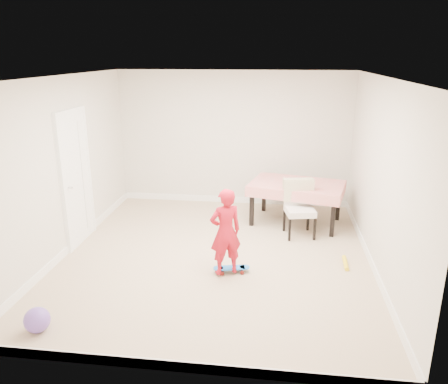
# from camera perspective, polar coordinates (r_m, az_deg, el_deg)

# --- Properties ---
(ground) EXTENTS (5.00, 5.00, 0.00)m
(ground) POSITION_cam_1_polar(r_m,az_deg,el_deg) (6.59, -1.09, -8.39)
(ground) COLOR tan
(ground) RESTS_ON ground
(ceiling) EXTENTS (4.50, 5.00, 0.04)m
(ceiling) POSITION_cam_1_polar(r_m,az_deg,el_deg) (5.92, -1.24, 14.63)
(ceiling) COLOR white
(ceiling) RESTS_ON wall_back
(wall_back) EXTENTS (4.50, 0.04, 2.60)m
(wall_back) POSITION_cam_1_polar(r_m,az_deg,el_deg) (8.53, 1.26, 6.91)
(wall_back) COLOR beige
(wall_back) RESTS_ON ground
(wall_front) EXTENTS (4.50, 0.04, 2.60)m
(wall_front) POSITION_cam_1_polar(r_m,az_deg,el_deg) (3.83, -6.55, -7.09)
(wall_front) COLOR beige
(wall_front) RESTS_ON ground
(wall_left) EXTENTS (0.04, 5.00, 2.60)m
(wall_left) POSITION_cam_1_polar(r_m,az_deg,el_deg) (6.81, -20.10, 3.04)
(wall_left) COLOR beige
(wall_left) RESTS_ON ground
(wall_right) EXTENTS (0.04, 5.00, 2.60)m
(wall_right) POSITION_cam_1_polar(r_m,az_deg,el_deg) (6.22, 19.63, 1.77)
(wall_right) COLOR beige
(wall_right) RESTS_ON ground
(door) EXTENTS (0.11, 0.94, 2.11)m
(door) POSITION_cam_1_polar(r_m,az_deg,el_deg) (7.13, -18.75, 1.53)
(door) COLOR white
(door) RESTS_ON ground
(baseboard_back) EXTENTS (4.50, 0.02, 0.12)m
(baseboard_back) POSITION_cam_1_polar(r_m,az_deg,el_deg) (8.85, 1.21, -0.98)
(baseboard_back) COLOR white
(baseboard_back) RESTS_ON ground
(baseboard_front) EXTENTS (4.50, 0.02, 0.12)m
(baseboard_front) POSITION_cam_1_polar(r_m,az_deg,el_deg) (4.48, -5.99, -21.68)
(baseboard_front) COLOR white
(baseboard_front) RESTS_ON ground
(baseboard_left) EXTENTS (0.02, 5.00, 0.12)m
(baseboard_left) POSITION_cam_1_polar(r_m,az_deg,el_deg) (7.21, -19.13, -6.53)
(baseboard_left) COLOR white
(baseboard_left) RESTS_ON ground
(baseboard_right) EXTENTS (0.02, 5.00, 0.12)m
(baseboard_right) POSITION_cam_1_polar(r_m,az_deg,el_deg) (6.65, 18.61, -8.56)
(baseboard_right) COLOR white
(baseboard_right) RESTS_ON ground
(dining_table) EXTENTS (1.76, 1.33, 0.74)m
(dining_table) POSITION_cam_1_polar(r_m,az_deg,el_deg) (7.81, 9.39, -1.43)
(dining_table) COLOR #AD0B09
(dining_table) RESTS_ON ground
(dining_chair) EXTENTS (0.62, 0.68, 0.93)m
(dining_chair) POSITION_cam_1_polar(r_m,az_deg,el_deg) (7.24, 9.89, -2.21)
(dining_chair) COLOR white
(dining_chair) RESTS_ON ground
(skateboard) EXTENTS (0.53, 0.29, 0.08)m
(skateboard) POSITION_cam_1_polar(r_m,az_deg,el_deg) (6.13, 0.99, -10.11)
(skateboard) COLOR blue
(skateboard) RESTS_ON ground
(child) EXTENTS (0.52, 0.46, 1.20)m
(child) POSITION_cam_1_polar(r_m,az_deg,el_deg) (5.82, 0.20, -5.55)
(child) COLOR red
(child) RESTS_ON ground
(balloon) EXTENTS (0.28, 0.28, 0.28)m
(balloon) POSITION_cam_1_polar(r_m,az_deg,el_deg) (5.32, -23.23, -15.11)
(balloon) COLOR #704EBB
(balloon) RESTS_ON ground
(foam_toy) EXTENTS (0.07, 0.40, 0.06)m
(foam_toy) POSITION_cam_1_polar(r_m,az_deg,el_deg) (6.56, 15.57, -8.91)
(foam_toy) COLOR yellow
(foam_toy) RESTS_ON ground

